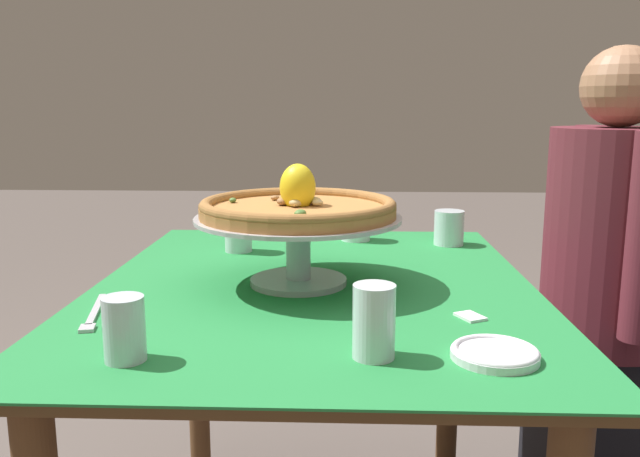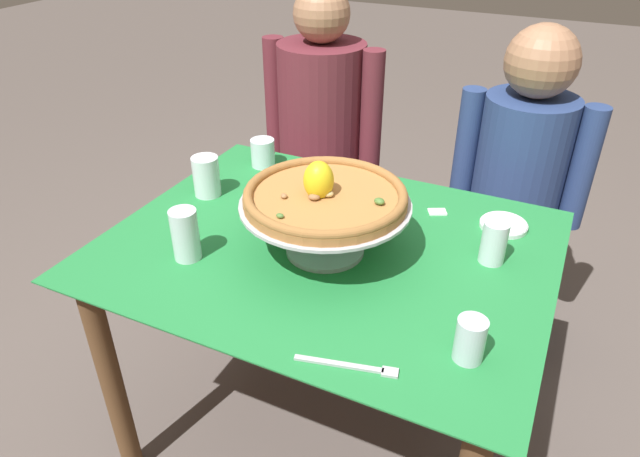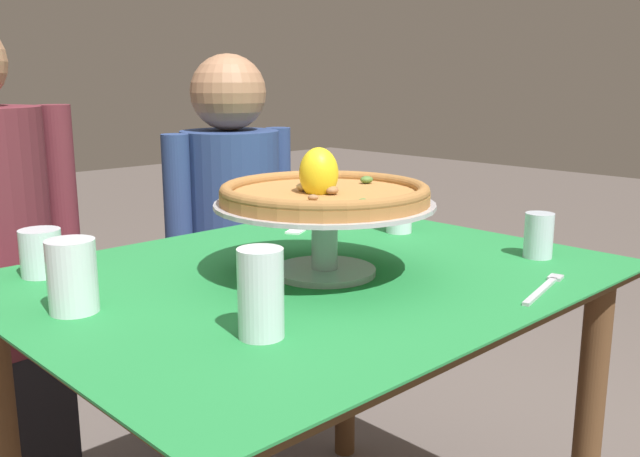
{
  "view_description": "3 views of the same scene",
  "coord_description": "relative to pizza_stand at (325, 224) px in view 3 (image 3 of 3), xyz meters",
  "views": [
    {
      "loc": [
        1.3,
        0.06,
        1.1
      ],
      "look_at": [
        -0.01,
        0.01,
        0.85
      ],
      "focal_mm": 36.38,
      "sensor_mm": 36.0,
      "label": 1
    },
    {
      "loc": [
        0.52,
        -1.12,
        1.55
      ],
      "look_at": [
        -0.03,
        0.02,
        0.77
      ],
      "focal_mm": 31.98,
      "sensor_mm": 36.0,
      "label": 2
    },
    {
      "loc": [
        -0.89,
        -0.95,
        1.11
      ],
      "look_at": [
        0.06,
        0.04,
        0.81
      ],
      "focal_mm": 38.81,
      "sensor_mm": 36.0,
      "label": 3
    }
  ],
  "objects": [
    {
      "name": "diner_right",
      "position": [
        0.37,
        0.79,
        -0.28
      ],
      "size": [
        0.46,
        0.33,
        1.18
      ],
      "color": "navy",
      "rests_on": "ground"
    },
    {
      "name": "water_glass_side_right",
      "position": [
        0.39,
        0.14,
        -0.05
      ],
      "size": [
        0.06,
        0.06,
        0.11
      ],
      "color": "silver",
      "rests_on": "dining_table"
    },
    {
      "name": "water_glass_front_right",
      "position": [
        0.41,
        -0.22,
        -0.06
      ],
      "size": [
        0.06,
        0.06,
        0.1
      ],
      "color": "silver",
      "rests_on": "dining_table"
    },
    {
      "name": "dinner_fork",
      "position": [
        0.22,
        -0.34,
        -0.1
      ],
      "size": [
        0.2,
        0.06,
        0.01
      ],
      "color": "#B7B7C1",
      "rests_on": "dining_table"
    },
    {
      "name": "water_glass_back_left",
      "position": [
        -0.4,
        0.37,
        -0.06
      ],
      "size": [
        0.08,
        0.08,
        0.09
      ],
      "color": "silver",
      "rests_on": "dining_table"
    },
    {
      "name": "water_glass_side_left",
      "position": [
        -0.45,
        0.12,
        -0.05
      ],
      "size": [
        0.08,
        0.08,
        0.12
      ],
      "color": "white",
      "rests_on": "dining_table"
    },
    {
      "name": "pizza",
      "position": [
        -0.0,
        -0.0,
        0.06
      ],
      "size": [
        0.4,
        0.4,
        0.11
      ],
      "color": "#AD753D",
      "rests_on": "pizza_stand"
    },
    {
      "name": "dining_table",
      "position": [
        -0.01,
        0.03,
        -0.22
      ],
      "size": [
        1.13,
        0.9,
        0.74
      ],
      "color": "brown",
      "rests_on": "ground"
    },
    {
      "name": "pizza_stand",
      "position": [
        0.0,
        0.0,
        0.0
      ],
      "size": [
        0.42,
        0.42,
        0.14
      ],
      "color": "#B7B7C1",
      "rests_on": "dining_table"
    },
    {
      "name": "water_glass_front_left",
      "position": [
        -0.3,
        -0.17,
        -0.04
      ],
      "size": [
        0.07,
        0.07,
        0.13
      ],
      "color": "silver",
      "rests_on": "dining_table"
    },
    {
      "name": "sugar_packet",
      "position": [
        0.21,
        0.31,
        -0.1
      ],
      "size": [
        0.06,
        0.05,
        0.0
      ],
      "primitive_type": "cube",
      "rotation": [
        0.0,
        0.0,
        0.47
      ],
      "color": "white",
      "rests_on": "dining_table"
    },
    {
      "name": "side_plate",
      "position": [
        0.39,
        0.31,
        -0.09
      ],
      "size": [
        0.13,
        0.13,
        0.02
      ],
      "color": "white",
      "rests_on": "dining_table"
    }
  ]
}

